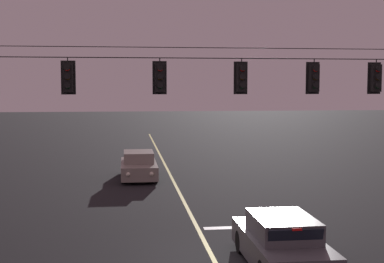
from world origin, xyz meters
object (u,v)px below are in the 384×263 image
at_px(traffic_light_left_inner, 68,77).
at_px(car_waiting_near_lane, 282,243).
at_px(traffic_light_centre, 160,78).
at_px(car_oncoming_lead, 139,166).
at_px(traffic_light_right_inner, 242,78).
at_px(traffic_light_rightmost, 314,78).
at_px(traffic_light_far_right, 376,78).

relative_size(traffic_light_left_inner, car_waiting_near_lane, 0.28).
bearing_deg(traffic_light_centre, car_oncoming_lead, 92.92).
height_order(traffic_light_centre, car_oncoming_lead, traffic_light_centre).
xyz_separation_m(traffic_light_right_inner, car_oncoming_lead, (-3.29, 9.77, -4.40)).
height_order(traffic_light_left_inner, traffic_light_right_inner, same).
relative_size(traffic_light_left_inner, traffic_light_rightmost, 1.00).
bearing_deg(traffic_light_left_inner, traffic_light_far_right, 0.00).
xyz_separation_m(traffic_light_rightmost, traffic_light_far_right, (2.26, 0.00, 0.00)).
relative_size(traffic_light_centre, car_waiting_near_lane, 0.28).
xyz_separation_m(traffic_light_left_inner, traffic_light_far_right, (10.65, 0.00, 0.00)).
xyz_separation_m(traffic_light_rightmost, car_waiting_near_lane, (-2.48, -4.70, -4.40)).
relative_size(traffic_light_left_inner, car_oncoming_lead, 0.28).
relative_size(traffic_light_centre, traffic_light_rightmost, 1.00).
bearing_deg(car_waiting_near_lane, car_oncoming_lead, 103.14).
xyz_separation_m(traffic_light_left_inner, traffic_light_centre, (3.02, 0.00, 0.00)).
relative_size(traffic_light_right_inner, traffic_light_far_right, 1.00).
bearing_deg(car_waiting_near_lane, traffic_light_rightmost, 62.22).
xyz_separation_m(traffic_light_left_inner, traffic_light_rightmost, (8.38, 0.00, 0.00)).
bearing_deg(traffic_light_left_inner, traffic_light_right_inner, 0.00).
height_order(traffic_light_right_inner, traffic_light_far_right, same).
bearing_deg(traffic_light_right_inner, traffic_light_rightmost, 0.00).
bearing_deg(traffic_light_centre, traffic_light_left_inner, 180.00).
relative_size(traffic_light_rightmost, car_oncoming_lead, 0.28).
height_order(traffic_light_rightmost, car_waiting_near_lane, traffic_light_rightmost).
distance_m(traffic_light_centre, car_waiting_near_lane, 7.06).
bearing_deg(traffic_light_rightmost, car_waiting_near_lane, -117.78).
bearing_deg(traffic_light_centre, traffic_light_right_inner, 0.00).
xyz_separation_m(traffic_light_right_inner, car_waiting_near_lane, (0.09, -4.70, -4.40)).
xyz_separation_m(traffic_light_right_inner, traffic_light_far_right, (4.83, 0.00, 0.00)).
height_order(traffic_light_centre, traffic_light_right_inner, same).
bearing_deg(traffic_light_far_right, car_waiting_near_lane, -135.23).
height_order(traffic_light_centre, traffic_light_far_right, same).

